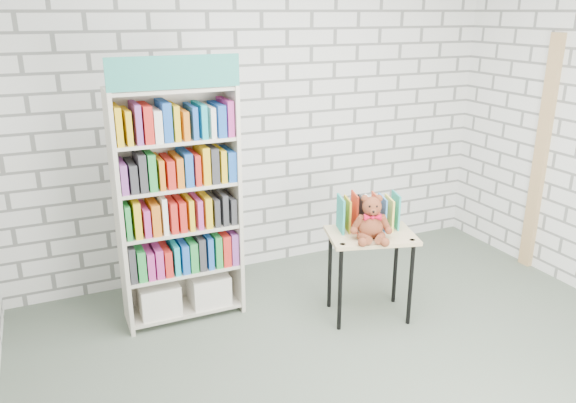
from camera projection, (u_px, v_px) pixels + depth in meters
name	position (u px, v px, depth m)	size (l,w,h in m)	color
ground	(380.00, 381.00, 3.63)	(4.50, 4.50, 0.00)	#505C4D
room_shell	(397.00, 105.00, 3.05)	(4.52, 4.02, 2.81)	silver
bookshelf	(178.00, 205.00, 4.15)	(0.89, 0.35, 2.00)	beige
display_table	(371.00, 245.00, 4.23)	(0.73, 0.60, 0.69)	tan
table_books	(368.00, 212.00, 4.25)	(0.48, 0.31, 0.27)	teal
teddy_bear	(371.00, 222.00, 4.06)	(0.31, 0.30, 0.33)	maroon
door_trim	(541.00, 156.00, 4.96)	(0.05, 0.12, 2.10)	tan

